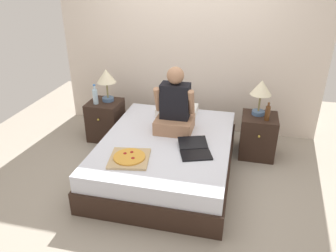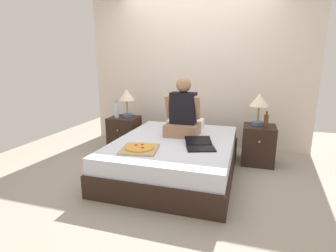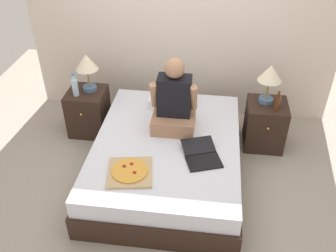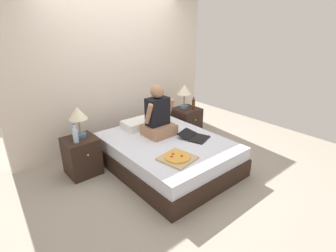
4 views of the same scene
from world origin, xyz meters
name	(u,v)px [view 4 (image 4 of 4)]	position (x,y,z in m)	size (l,w,h in m)	color
ground_plane	(167,166)	(0.00, 0.00, 0.00)	(5.74, 5.74, 0.00)	#9E9384
wall_back	(117,73)	(0.00, 1.34, 1.25)	(3.74, 0.12, 2.50)	beige
bed	(167,154)	(0.00, 0.00, 0.22)	(1.50, 1.95, 0.45)	black
nightstand_left	(82,156)	(-1.05, 0.66, 0.28)	(0.44, 0.47, 0.55)	black
lamp_on_left_nightstand	(78,115)	(-1.01, 0.71, 0.88)	(0.26, 0.26, 0.45)	#4C6B93
water_bottle	(75,135)	(-1.13, 0.57, 0.66)	(0.07, 0.07, 0.28)	silver
nightstand_right	(187,122)	(1.05, 0.66, 0.28)	(0.44, 0.47, 0.55)	black
lamp_on_right_nightstand	(184,91)	(1.02, 0.71, 0.88)	(0.26, 0.26, 0.45)	#4C6B93
beer_bottle	(194,104)	(1.12, 0.56, 0.65)	(0.06, 0.06, 0.23)	#512D14
pillow	(139,124)	(-0.02, 0.70, 0.51)	(0.52, 0.34, 0.12)	white
person_seated	(158,117)	(0.04, 0.25, 0.74)	(0.47, 0.40, 0.78)	#A37556
laptop	(195,137)	(0.37, -0.23, 0.47)	(0.44, 0.50, 0.07)	black
pizza_box	(177,158)	(-0.27, -0.52, 0.47)	(0.46, 0.46, 0.05)	tan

